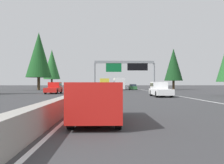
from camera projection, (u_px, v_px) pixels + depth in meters
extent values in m
plane|color=#38383A|center=(98.00, 90.00, 62.40)|extent=(320.00, 320.00, 0.00)
cube|color=#9E9B93|center=(99.00, 87.00, 82.39)|extent=(180.00, 0.56, 0.90)
cube|color=silver|center=(138.00, 89.00, 72.67)|extent=(160.00, 0.16, 0.01)
cube|color=silver|center=(100.00, 89.00, 72.40)|extent=(160.00, 0.16, 0.01)
cylinder|color=gray|center=(95.00, 77.00, 51.45)|extent=(0.36, 0.36, 5.83)
cylinder|color=gray|center=(154.00, 77.00, 51.74)|extent=(0.36, 0.36, 5.83)
cube|color=gray|center=(124.00, 62.00, 51.61)|extent=(0.50, 12.32, 0.50)
cube|color=#0C602D|center=(114.00, 67.00, 51.41)|extent=(0.12, 3.20, 1.90)
cube|color=black|center=(138.00, 67.00, 51.52)|extent=(0.16, 4.20, 1.50)
cube|color=red|center=(96.00, 99.00, 10.73)|extent=(5.00, 1.95, 1.44)
cube|color=#2D3847|center=(94.00, 96.00, 8.43)|extent=(0.08, 1.48, 0.56)
cylinder|color=black|center=(80.00, 110.00, 12.40)|extent=(0.70, 0.24, 0.70)
cylinder|color=black|center=(115.00, 109.00, 12.44)|extent=(0.70, 0.24, 0.70)
cylinder|color=black|center=(71.00, 119.00, 9.00)|extent=(0.70, 0.24, 0.70)
cylinder|color=black|center=(118.00, 119.00, 9.05)|extent=(0.70, 0.24, 0.70)
cube|color=white|center=(161.00, 92.00, 31.19)|extent=(5.60, 2.00, 0.70)
cube|color=white|center=(159.00, 85.00, 32.21)|extent=(2.24, 1.84, 0.90)
cube|color=#2D3847|center=(159.00, 85.00, 32.21)|extent=(2.02, 1.92, 0.41)
cylinder|color=black|center=(151.00, 93.00, 33.02)|extent=(0.80, 0.28, 0.80)
cylinder|color=black|center=(164.00, 93.00, 33.06)|extent=(0.80, 0.28, 0.80)
cylinder|color=black|center=(157.00, 94.00, 29.32)|extent=(0.80, 0.28, 0.80)
cylinder|color=black|center=(171.00, 94.00, 29.37)|extent=(0.80, 0.28, 0.80)
cube|color=white|center=(119.00, 83.00, 67.23)|extent=(11.50, 2.50, 2.90)
cube|color=#2D3847|center=(119.00, 82.00, 67.23)|extent=(11.04, 2.55, 0.84)
cylinder|color=black|center=(114.00, 87.00, 71.22)|extent=(1.00, 0.30, 1.00)
cylinder|color=black|center=(122.00, 87.00, 71.27)|extent=(1.00, 0.30, 1.00)
cylinder|color=black|center=(115.00, 88.00, 63.17)|extent=(1.00, 0.30, 1.00)
cylinder|color=black|center=(124.00, 88.00, 63.23)|extent=(1.00, 0.30, 1.00)
cube|color=#2D6B38|center=(115.00, 86.00, 100.12)|extent=(4.40, 1.80, 0.76)
cube|color=#2D3847|center=(115.00, 85.00, 99.90)|extent=(2.46, 1.51, 0.56)
cylinder|color=black|center=(113.00, 87.00, 101.51)|extent=(0.64, 0.22, 0.64)
cylinder|color=black|center=(116.00, 87.00, 101.55)|extent=(0.64, 0.22, 0.64)
cylinder|color=black|center=(113.00, 87.00, 98.69)|extent=(0.64, 0.22, 0.64)
cylinder|color=black|center=(117.00, 87.00, 98.73)|extent=(0.64, 0.22, 0.64)
cube|color=gold|center=(105.00, 83.00, 67.23)|extent=(6.12, 2.40, 2.50)
cube|color=white|center=(105.00, 84.00, 71.48)|extent=(2.38, 2.30, 1.90)
cylinder|color=black|center=(101.00, 88.00, 71.28)|extent=(0.90, 0.28, 0.90)
cylinder|color=black|center=(108.00, 88.00, 71.33)|extent=(0.90, 0.28, 0.90)
cylinder|color=black|center=(101.00, 88.00, 65.50)|extent=(0.90, 0.28, 0.90)
cylinder|color=black|center=(109.00, 88.00, 65.55)|extent=(0.90, 0.28, 0.90)
cube|color=#2D6B38|center=(133.00, 88.00, 64.91)|extent=(4.40, 1.80, 0.76)
cube|color=#2D3847|center=(133.00, 85.00, 64.70)|extent=(2.46, 1.51, 0.56)
cylinder|color=black|center=(129.00, 88.00, 66.30)|extent=(0.64, 0.22, 0.64)
cylinder|color=black|center=(135.00, 88.00, 66.34)|extent=(0.64, 0.22, 0.64)
cylinder|color=black|center=(130.00, 89.00, 63.48)|extent=(0.64, 0.22, 0.64)
cylinder|color=black|center=(136.00, 89.00, 63.52)|extent=(0.64, 0.22, 0.64)
cube|color=white|center=(112.00, 86.00, 125.09)|extent=(4.40, 1.80, 0.76)
cube|color=#2D3847|center=(112.00, 84.00, 124.87)|extent=(2.46, 1.51, 0.56)
cylinder|color=black|center=(111.00, 86.00, 126.47)|extent=(0.64, 0.22, 0.64)
cylinder|color=black|center=(114.00, 86.00, 126.51)|extent=(0.64, 0.22, 0.64)
cylinder|color=black|center=(111.00, 86.00, 123.66)|extent=(0.64, 0.22, 0.64)
cylinder|color=black|center=(114.00, 86.00, 123.70)|extent=(0.64, 0.22, 0.64)
cube|color=#2D6B38|center=(120.00, 85.00, 122.76)|extent=(5.00, 1.95, 1.44)
cube|color=#2D3847|center=(120.00, 84.00, 120.47)|extent=(0.08, 1.48, 0.56)
cylinder|color=black|center=(118.00, 86.00, 124.44)|extent=(0.70, 0.24, 0.70)
cylinder|color=black|center=(121.00, 86.00, 124.48)|extent=(0.70, 0.24, 0.70)
cylinder|color=black|center=(118.00, 86.00, 121.04)|extent=(0.70, 0.24, 0.70)
cylinder|color=black|center=(122.00, 86.00, 121.08)|extent=(0.70, 0.24, 0.70)
cube|color=red|center=(54.00, 90.00, 40.59)|extent=(5.60, 2.00, 0.70)
cube|color=red|center=(55.00, 85.00, 41.60)|extent=(2.24, 1.84, 0.90)
cube|color=#2D3847|center=(55.00, 84.00, 41.60)|extent=(2.02, 1.92, 0.41)
cylinder|color=black|center=(51.00, 91.00, 42.41)|extent=(0.80, 0.28, 0.80)
cylinder|color=black|center=(61.00, 91.00, 42.45)|extent=(0.80, 0.28, 0.80)
cylinder|color=black|center=(46.00, 91.00, 38.72)|extent=(0.80, 0.28, 0.80)
cylinder|color=black|center=(57.00, 91.00, 38.76)|extent=(0.80, 0.28, 0.80)
cylinder|color=#4C3823|center=(173.00, 85.00, 65.76)|extent=(0.62, 0.62, 2.40)
cone|color=#143D19|center=(173.00, 65.00, 65.79)|extent=(4.79, 4.79, 8.49)
cylinder|color=#4C3823|center=(39.00, 84.00, 62.32)|extent=(0.71, 0.71, 3.18)
cone|color=#194C1E|center=(39.00, 55.00, 62.36)|extent=(6.36, 6.36, 11.27)
cylinder|color=#4C3823|center=(52.00, 83.00, 103.28)|extent=(0.74, 0.74, 3.44)
cone|color=#236028|center=(52.00, 64.00, 103.33)|extent=(6.89, 6.89, 12.21)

